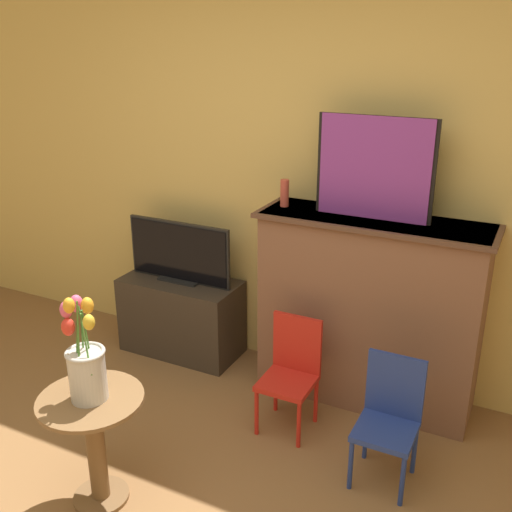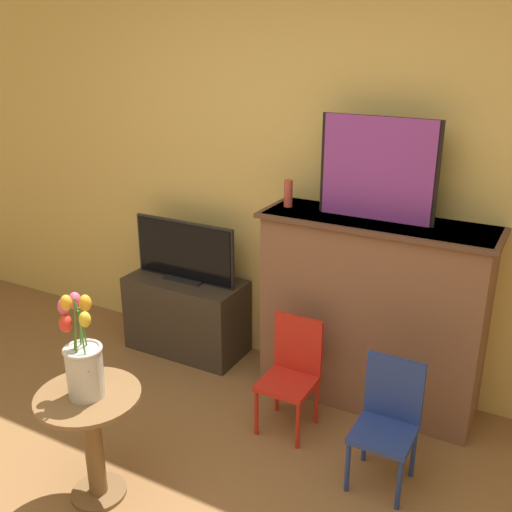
{
  "view_description": "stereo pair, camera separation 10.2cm",
  "coord_description": "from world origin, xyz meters",
  "px_view_note": "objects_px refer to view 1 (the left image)",
  "views": [
    {
      "loc": [
        1.32,
        -1.23,
        2.13
      ],
      "look_at": [
        0.06,
        1.29,
        1.06
      ],
      "focal_mm": 42.0,
      "sensor_mm": 36.0,
      "label": 1
    },
    {
      "loc": [
        1.41,
        -1.19,
        2.13
      ],
      "look_at": [
        0.06,
        1.29,
        1.06
      ],
      "focal_mm": 42.0,
      "sensor_mm": 36.0,
      "label": 2
    }
  ],
  "objects_px": {
    "vase_tulips": "(85,363)",
    "painting": "(374,168)",
    "chair_blue": "(389,414)",
    "tv_monitor": "(179,253)",
    "chair_red": "(291,368)"
  },
  "relations": [
    {
      "from": "chair_red",
      "to": "vase_tulips",
      "type": "xyz_separation_m",
      "value": [
        -0.58,
        -0.96,
        0.39
      ]
    },
    {
      "from": "chair_blue",
      "to": "vase_tulips",
      "type": "distance_m",
      "value": 1.47
    },
    {
      "from": "chair_red",
      "to": "chair_blue",
      "type": "xyz_separation_m",
      "value": [
        0.6,
        -0.18,
        0.0
      ]
    },
    {
      "from": "chair_blue",
      "to": "vase_tulips",
      "type": "bearing_deg",
      "value": -146.44
    },
    {
      "from": "painting",
      "to": "tv_monitor",
      "type": "relative_size",
      "value": 0.86
    },
    {
      "from": "vase_tulips",
      "to": "painting",
      "type": "bearing_deg",
      "value": 59.1
    },
    {
      "from": "tv_monitor",
      "to": "chair_red",
      "type": "height_order",
      "value": "tv_monitor"
    },
    {
      "from": "chair_red",
      "to": "vase_tulips",
      "type": "height_order",
      "value": "vase_tulips"
    },
    {
      "from": "painting",
      "to": "vase_tulips",
      "type": "height_order",
      "value": "painting"
    },
    {
      "from": "chair_blue",
      "to": "painting",
      "type": "bearing_deg",
      "value": 117.85
    },
    {
      "from": "painting",
      "to": "chair_blue",
      "type": "bearing_deg",
      "value": -62.15
    },
    {
      "from": "painting",
      "to": "chair_blue",
      "type": "distance_m",
      "value": 1.29
    },
    {
      "from": "chair_red",
      "to": "vase_tulips",
      "type": "distance_m",
      "value": 1.19
    },
    {
      "from": "tv_monitor",
      "to": "painting",
      "type": "bearing_deg",
      "value": 1.0
    },
    {
      "from": "tv_monitor",
      "to": "vase_tulips",
      "type": "distance_m",
      "value": 1.46
    }
  ]
}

